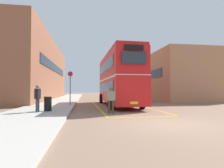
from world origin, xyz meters
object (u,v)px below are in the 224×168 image
at_px(double_decker_bus, 118,79).
at_px(single_deck_bus, 122,89).
at_px(pedestrian_waiting_near, 38,96).
at_px(pedestrian_boarding, 111,98).
at_px(litter_bin, 48,104).
at_px(bus_stop_sign, 70,85).

relative_size(double_decker_bus, single_deck_bus, 1.14).
bearing_deg(double_decker_bus, pedestrian_waiting_near, -138.59).
distance_m(pedestrian_boarding, litter_bin, 4.03).
relative_size(pedestrian_boarding, bus_stop_sign, 0.55).
bearing_deg(bus_stop_sign, double_decker_bus, 1.68).
height_order(pedestrian_boarding, pedestrian_waiting_near, pedestrian_waiting_near).
bearing_deg(single_deck_bus, double_decker_bus, -102.51).
xyz_separation_m(double_decker_bus, litter_bin, (-5.39, -4.71, -1.91)).
distance_m(double_decker_bus, pedestrian_waiting_near, 7.99).
bearing_deg(pedestrian_boarding, single_deck_bus, 76.92).
height_order(single_deck_bus, litter_bin, single_deck_bus).
bearing_deg(single_deck_bus, pedestrian_boarding, -103.08).
bearing_deg(double_decker_bus, single_deck_bus, 77.49).
xyz_separation_m(single_deck_bus, litter_bin, (-9.23, -21.99, -1.03)).
height_order(double_decker_bus, pedestrian_waiting_near, double_decker_bus).
height_order(single_deck_bus, bus_stop_sign, bus_stop_sign).
xyz_separation_m(single_deck_bus, bus_stop_sign, (-8.21, -17.41, 0.28)).
distance_m(single_deck_bus, pedestrian_waiting_near, 24.51).
distance_m(double_decker_bus, pedestrian_boarding, 5.75).
distance_m(single_deck_bus, bus_stop_sign, 19.25).
xyz_separation_m(double_decker_bus, pedestrian_boarding, (-1.42, -5.35, -1.57)).
distance_m(pedestrian_boarding, bus_stop_sign, 6.08).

